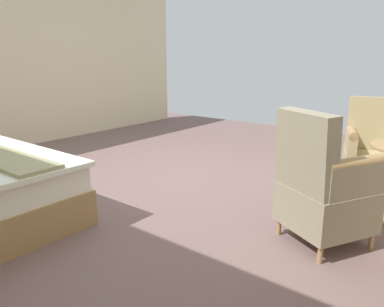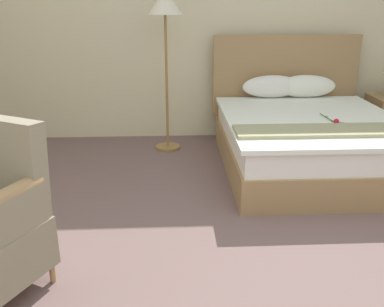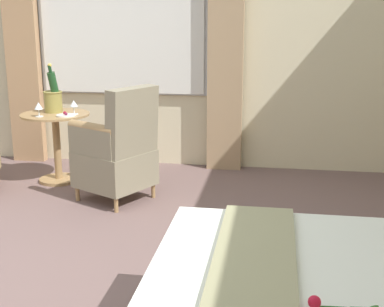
{
  "view_description": "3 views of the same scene",
  "coord_description": "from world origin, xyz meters",
  "px_view_note": "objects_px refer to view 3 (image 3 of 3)",
  "views": [
    {
      "loc": [
        -2.62,
        2.91,
        1.38
      ],
      "look_at": [
        -0.97,
        0.82,
        0.68
      ],
      "focal_mm": 35.0,
      "sensor_mm": 36.0,
      "label": 1
    },
    {
      "loc": [
        -0.73,
        -1.9,
        1.65
      ],
      "look_at": [
        -0.58,
        1.05,
        0.57
      ],
      "focal_mm": 40.0,
      "sensor_mm": 36.0,
      "label": 2
    },
    {
      "loc": [
        2.56,
        1.63,
        1.59
      ],
      "look_at": [
        -0.52,
        1.14,
        0.78
      ],
      "focal_mm": 50.0,
      "sensor_mm": 36.0,
      "label": 3
    }
  ],
  "objects_px": {
    "wine_glass_near_bucket": "(39,107)",
    "armchair_by_window": "(118,152)",
    "snack_plate": "(66,115)",
    "champagne_bucket": "(53,98)",
    "wine_glass_near_edge": "(74,104)",
    "side_table_round": "(57,139)"
  },
  "relations": [
    {
      "from": "snack_plate",
      "to": "champagne_bucket",
      "type": "bearing_deg",
      "value": -131.88
    },
    {
      "from": "side_table_round",
      "to": "wine_glass_near_edge",
      "type": "distance_m",
      "value": 0.4
    },
    {
      "from": "wine_glass_near_bucket",
      "to": "armchair_by_window",
      "type": "relative_size",
      "value": 0.13
    },
    {
      "from": "champagne_bucket",
      "to": "wine_glass_near_edge",
      "type": "xyz_separation_m",
      "value": [
        0.09,
        0.24,
        -0.05
      ]
    },
    {
      "from": "wine_glass_near_bucket",
      "to": "snack_plate",
      "type": "bearing_deg",
      "value": 108.4
    },
    {
      "from": "side_table_round",
      "to": "wine_glass_near_edge",
      "type": "relative_size",
      "value": 5.02
    },
    {
      "from": "armchair_by_window",
      "to": "side_table_round",
      "type": "bearing_deg",
      "value": -120.98
    },
    {
      "from": "side_table_round",
      "to": "wine_glass_near_edge",
      "type": "xyz_separation_m",
      "value": [
        0.01,
        0.2,
        0.35
      ]
    },
    {
      "from": "champagne_bucket",
      "to": "wine_glass_near_edge",
      "type": "height_order",
      "value": "champagne_bucket"
    },
    {
      "from": "wine_glass_near_edge",
      "to": "wine_glass_near_bucket",
      "type": "bearing_deg",
      "value": -60.04
    },
    {
      "from": "armchair_by_window",
      "to": "wine_glass_near_bucket",
      "type": "bearing_deg",
      "value": -108.48
    },
    {
      "from": "champagne_bucket",
      "to": "snack_plate",
      "type": "height_order",
      "value": "champagne_bucket"
    },
    {
      "from": "wine_glass_near_edge",
      "to": "armchair_by_window",
      "type": "distance_m",
      "value": 0.78
    },
    {
      "from": "champagne_bucket",
      "to": "wine_glass_near_bucket",
      "type": "xyz_separation_m",
      "value": [
        0.25,
        -0.04,
        -0.05
      ]
    },
    {
      "from": "side_table_round",
      "to": "snack_plate",
      "type": "distance_m",
      "value": 0.32
    },
    {
      "from": "snack_plate",
      "to": "side_table_round",
      "type": "bearing_deg",
      "value": -122.64
    },
    {
      "from": "wine_glass_near_edge",
      "to": "snack_plate",
      "type": "xyz_separation_m",
      "value": [
        0.08,
        -0.05,
        -0.09
      ]
    },
    {
      "from": "champagne_bucket",
      "to": "armchair_by_window",
      "type": "height_order",
      "value": "champagne_bucket"
    },
    {
      "from": "snack_plate",
      "to": "armchair_by_window",
      "type": "relative_size",
      "value": 0.18
    },
    {
      "from": "wine_glass_near_bucket",
      "to": "snack_plate",
      "type": "distance_m",
      "value": 0.26
    },
    {
      "from": "armchair_by_window",
      "to": "wine_glass_near_edge",
      "type": "bearing_deg",
      "value": -128.45
    },
    {
      "from": "champagne_bucket",
      "to": "snack_plate",
      "type": "relative_size",
      "value": 2.58
    }
  ]
}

